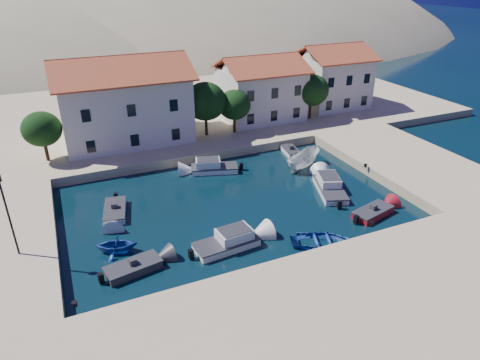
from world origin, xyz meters
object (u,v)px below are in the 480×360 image
(rowboat_south, at_px, (320,244))
(cabin_cruiser_east, at_px, (330,188))
(building_mid, at_px, (261,87))
(boat_east, at_px, (303,168))
(lamppost, at_px, (7,208))
(building_left, at_px, (124,98))
(building_right, at_px, (332,75))
(cabin_cruiser_south, at_px, (226,242))

(rowboat_south, distance_m, cabin_cruiser_east, 8.94)
(building_mid, distance_m, cabin_cruiser_east, 21.29)
(building_mid, bearing_deg, rowboat_south, -106.79)
(building_mid, relative_size, boat_east, 2.04)
(rowboat_south, bearing_deg, cabin_cruiser_east, -19.32)
(lamppost, bearing_deg, building_left, 60.10)
(building_right, distance_m, rowboat_south, 35.40)
(lamppost, distance_m, cabin_cruiser_east, 27.21)
(building_right, height_order, rowboat_south, building_right)
(cabin_cruiser_south, relative_size, boat_east, 1.01)
(building_left, xyz_separation_m, building_mid, (18.00, 1.00, -0.71))
(building_mid, xyz_separation_m, rowboat_south, (-8.29, -27.48, -5.22))
(lamppost, bearing_deg, boat_east, 12.98)
(building_mid, distance_m, cabin_cruiser_south, 29.59)
(building_mid, xyz_separation_m, cabin_cruiser_east, (-2.63, -20.58, -4.75))
(cabin_cruiser_south, height_order, rowboat_south, cabin_cruiser_south)
(building_mid, xyz_separation_m, building_right, (12.00, 1.00, 0.25))
(rowboat_south, xyz_separation_m, boat_east, (6.22, 12.80, 0.00))
(building_left, height_order, building_mid, building_left)
(building_left, relative_size, rowboat_south, 3.23)
(building_left, height_order, cabin_cruiser_east, building_left)
(building_mid, height_order, boat_east, building_mid)
(lamppost, xyz_separation_m, rowboat_south, (21.21, -6.48, -4.75))
(rowboat_south, relative_size, cabin_cruiser_east, 0.78)
(building_left, distance_m, building_right, 30.07)
(building_mid, distance_m, boat_east, 15.71)
(building_mid, height_order, rowboat_south, building_mid)
(building_left, distance_m, boat_east, 21.81)
(cabin_cruiser_east, bearing_deg, building_left, 57.78)
(building_left, relative_size, cabin_cruiser_south, 2.83)
(building_left, xyz_separation_m, boat_east, (15.93, -13.68, -5.94))
(building_mid, distance_m, rowboat_south, 29.18)
(lamppost, bearing_deg, cabin_cruiser_south, -15.50)
(rowboat_south, bearing_deg, lamppost, 93.07)
(building_right, relative_size, boat_east, 1.84)
(lamppost, bearing_deg, building_right, 27.93)
(cabin_cruiser_south, relative_size, cabin_cruiser_east, 0.89)
(building_left, relative_size, building_mid, 1.40)
(boat_east, bearing_deg, building_mid, -33.48)
(building_mid, relative_size, building_right, 1.11)
(boat_east, bearing_deg, cabin_cruiser_east, 149.21)
(building_left, distance_m, rowboat_south, 28.82)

